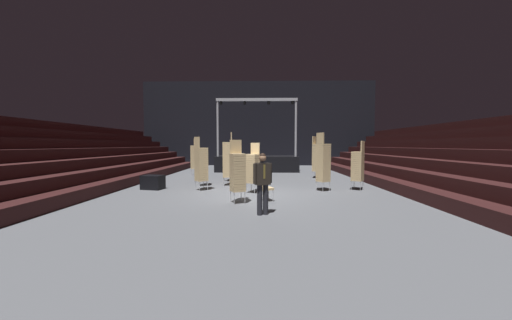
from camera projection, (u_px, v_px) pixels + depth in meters
name	position (u px, v px, depth m)	size (l,w,h in m)	color
ground_plane	(252.00, 195.00, 10.58)	(22.00, 30.00, 0.10)	#515459
arena_end_wall	(258.00, 124.00, 25.32)	(22.00, 0.30, 8.00)	black
bleacher_bank_left	(64.00, 154.00, 11.68)	(5.25, 24.00, 3.15)	black
bleacher_bank_right	(449.00, 154.00, 11.29)	(5.25, 24.00, 3.15)	black
stage_riser	(257.00, 162.00, 20.02)	(6.05, 2.84, 5.25)	black
man_with_tie	(263.00, 180.00, 7.37)	(0.56, 0.37, 1.74)	black
chair_stack_front_left	(195.00, 157.00, 17.24)	(0.56, 0.56, 2.39)	#B2B5BA
chair_stack_front_right	(253.00, 168.00, 10.83)	(0.60, 0.60, 2.05)	#B2B5BA
chair_stack_mid_left	(317.00, 157.00, 15.63)	(0.61, 0.61, 2.48)	#B2B5BA
chair_stack_mid_right	(358.00, 166.00, 11.47)	(0.62, 0.62, 2.14)	#B2B5BA
chair_stack_mid_centre	(201.00, 164.00, 11.42)	(0.62, 0.62, 2.31)	#B2B5BA
chair_stack_rear_left	(203.00, 168.00, 12.74)	(0.56, 0.56, 1.71)	#B2B5BA
chair_stack_rear_right	(323.00, 162.00, 11.22)	(0.61, 0.61, 2.48)	#B2B5BA
chair_stack_rear_centre	(229.00, 163.00, 14.36)	(0.60, 0.60, 1.96)	#B2B5BA
chair_stack_aisle_left	(238.00, 171.00, 8.90)	(0.58, 0.58, 2.14)	#B2B5BA
chair_stack_aisle_right	(228.00, 159.00, 12.78)	(0.48, 0.48, 2.56)	#B2B5BA
equipment_road_case	(153.00, 182.00, 11.70)	(0.90, 0.60, 0.62)	black
loose_chair_near_man	(264.00, 186.00, 9.19)	(0.58, 0.58, 0.95)	#B2B5BA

